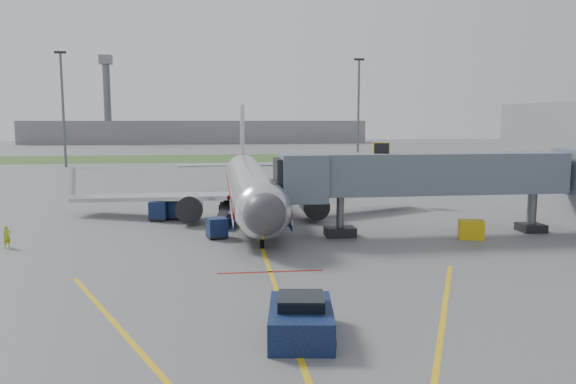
{
  "coord_description": "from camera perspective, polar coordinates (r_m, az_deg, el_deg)",
  "views": [
    {
      "loc": [
        -2.85,
        -34.79,
        8.6
      ],
      "look_at": [
        2.3,
        6.3,
        3.2
      ],
      "focal_mm": 35.0,
      "sensor_mm": 36.0,
      "label": 1
    }
  ],
  "objects": [
    {
      "name": "light_mast_left",
      "position": [
        108.27,
        -21.89,
        8.05
      ],
      "size": [
        2.0,
        0.44,
        20.4
      ],
      "color": "#595B60",
      "rests_on": "ground"
    },
    {
      "name": "ground",
      "position": [
        35.95,
        -2.4,
        -6.42
      ],
      "size": [
        400.0,
        400.0,
        0.0
      ],
      "primitive_type": "plane",
      "color": "#565659",
      "rests_on": "ground"
    },
    {
      "name": "control_tower",
      "position": [
        203.4,
        -17.92,
        9.53
      ],
      "size": [
        4.0,
        4.0,
        30.0
      ],
      "color": "#595B60",
      "rests_on": "ground"
    },
    {
      "name": "grass_strip",
      "position": [
        125.11,
        -5.83,
        3.45
      ],
      "size": [
        300.0,
        25.0,
        0.01
      ],
      "primitive_type": "cube",
      "color": "#2D4C1E",
      "rests_on": "ground"
    },
    {
      "name": "baggage_cart_a",
      "position": [
        49.07,
        -12.93,
        -1.86
      ],
      "size": [
        1.81,
        1.81,
        1.65
      ],
      "color": "black",
      "rests_on": "ground"
    },
    {
      "name": "baggage_cart_b",
      "position": [
        49.48,
        -11.33,
        -1.75
      ],
      "size": [
        1.82,
        1.82,
        1.63
      ],
      "color": "black",
      "rests_on": "ground"
    },
    {
      "name": "belt_loader",
      "position": [
        45.43,
        -6.58,
        -2.94
      ],
      "size": [
        1.88,
        3.91,
        1.84
      ],
      "color": "black",
      "rests_on": "ground"
    },
    {
      "name": "pushback_tug",
      "position": [
        22.78,
        1.31,
        -12.84
      ],
      "size": [
        3.01,
        4.37,
        1.7
      ],
      "color": "black",
      "rests_on": "ground"
    },
    {
      "name": "ramp_worker",
      "position": [
        42.16,
        -26.65,
        -4.09
      ],
      "size": [
        0.63,
        0.66,
        1.51
      ],
      "primitive_type": "imported",
      "rotation": [
        0.0,
        0.0,
        0.9
      ],
      "color": "#A6C417",
      "rests_on": "ground"
    },
    {
      "name": "baggage_cart_c",
      "position": [
        41.07,
        -7.24,
        -3.63
      ],
      "size": [
        1.69,
        1.69,
        1.49
      ],
      "color": "black",
      "rests_on": "ground"
    },
    {
      "name": "apron_markings",
      "position": [
        28.84,
        -1.17,
        -9.91
      ],
      "size": [
        21.52,
        50.0,
        0.01
      ],
      "color": "gold",
      "rests_on": "ground"
    },
    {
      "name": "jet_bridge",
      "position": [
        42.97,
        14.34,
        1.68
      ],
      "size": [
        25.3,
        4.0,
        6.9
      ],
      "color": "slate",
      "rests_on": "ground"
    },
    {
      "name": "light_mast_right",
      "position": [
        113.28,
        7.17,
        8.47
      ],
      "size": [
        2.0,
        0.44,
        20.4
      ],
      "color": "#595B60",
      "rests_on": "ground"
    },
    {
      "name": "ground_power_cart",
      "position": [
        42.62,
        18.1,
        -3.66
      ],
      "size": [
        1.96,
        1.56,
        1.37
      ],
      "color": "#C5A20B",
      "rests_on": "ground"
    },
    {
      "name": "distant_terminal",
      "position": [
        204.96,
        -9.19,
        6.05
      ],
      "size": [
        120.0,
        14.0,
        8.0
      ],
      "primitive_type": "cube",
      "color": "slate",
      "rests_on": "ground"
    },
    {
      "name": "airliner",
      "position": [
        50.47,
        -3.85,
        0.64
      ],
      "size": [
        32.1,
        35.67,
        10.25
      ],
      "color": "silver",
      "rests_on": "ground"
    }
  ]
}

